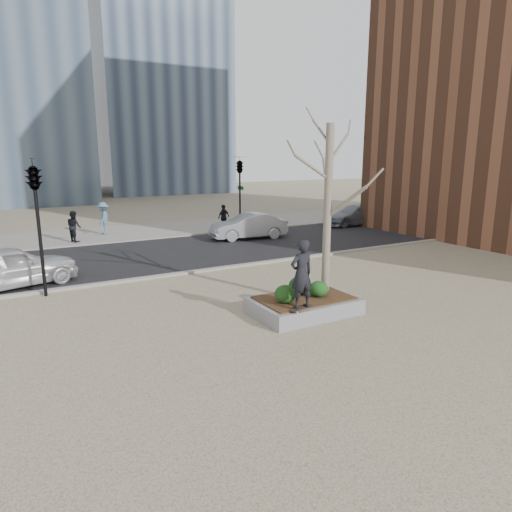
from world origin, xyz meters
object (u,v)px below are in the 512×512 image
skateboard (301,309)px  skateboarder (301,274)px  police_car (10,267)px  planter (304,306)px

skateboard → skateboarder: bearing=-81.9°
skateboarder → police_car: size_ratio=0.43×
skateboard → skateboarder: skateboarder is taller
planter → police_car: size_ratio=0.68×
planter → skateboarder: 1.64m
skateboard → police_car: bearing=111.7°
skateboard → police_car: size_ratio=0.18×
planter → police_car: 10.34m
planter → skateboard: (-0.69, -0.81, 0.26)m
skateboard → skateboarder: (0.00, -0.00, 0.98)m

